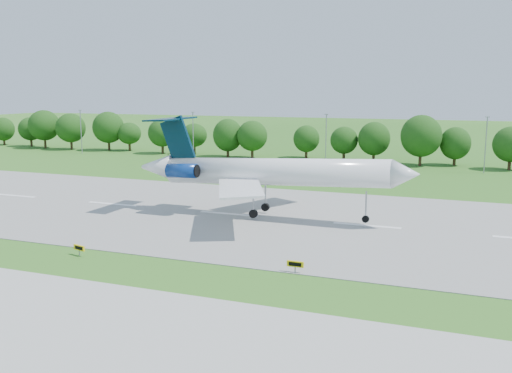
% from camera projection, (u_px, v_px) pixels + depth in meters
% --- Properties ---
extents(ground, '(600.00, 600.00, 0.00)m').
position_uv_depth(ground, '(318.00, 286.00, 52.72)').
color(ground, '#215616').
rests_on(ground, ground).
extents(runway, '(400.00, 45.00, 0.08)m').
position_uv_depth(runway, '(367.00, 226.00, 75.72)').
color(runway, gray).
rests_on(runway, ground).
extents(tree_line, '(288.40, 8.40, 10.40)m').
position_uv_depth(tree_line, '(418.00, 139.00, 136.31)').
color(tree_line, '#382314').
rests_on(tree_line, ground).
extents(light_poles, '(175.90, 0.25, 12.19)m').
position_uv_depth(light_poles, '(402.00, 141.00, 127.97)').
color(light_poles, gray).
rests_on(light_poles, ground).
extents(airliner, '(41.08, 30.04, 13.83)m').
position_uv_depth(airliner, '(260.00, 170.00, 79.94)').
color(airliner, white).
rests_on(airliner, ground).
extents(taxi_sign_left, '(1.67, 0.59, 1.18)m').
position_uv_depth(taxi_sign_left, '(79.00, 248.00, 62.24)').
color(taxi_sign_left, gray).
rests_on(taxi_sign_left, ground).
extents(taxi_sign_centre, '(1.73, 0.23, 1.21)m').
position_uv_depth(taxi_sign_centre, '(295.00, 264.00, 56.37)').
color(taxi_sign_centre, gray).
rests_on(taxi_sign_centre, ground).
extents(service_vehicle_a, '(3.75, 2.08, 1.17)m').
position_uv_depth(service_vehicle_a, '(176.00, 155.00, 150.66)').
color(service_vehicle_a, white).
rests_on(service_vehicle_a, ground).
extents(service_vehicle_b, '(4.16, 3.24, 1.32)m').
position_uv_depth(service_vehicle_b, '(300.00, 166.00, 129.73)').
color(service_vehicle_b, silver).
rests_on(service_vehicle_b, ground).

